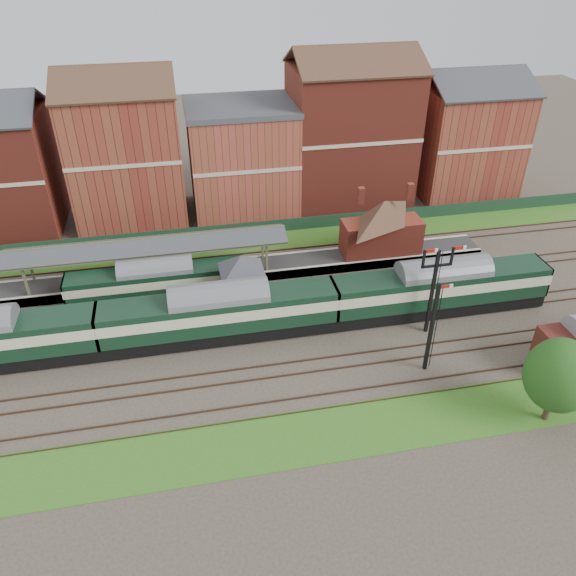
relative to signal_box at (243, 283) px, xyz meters
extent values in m
plane|color=#473D33|center=(3.00, -3.25, -3.19)|extent=(160.00, 160.00, 0.00)
cube|color=#2D6619|center=(3.00, 12.75, -3.16)|extent=(90.00, 4.50, 0.06)
cube|color=#2D6619|center=(3.00, -15.25, -3.16)|extent=(90.00, 5.00, 0.06)
cube|color=#193823|center=(3.00, 14.75, -2.44)|extent=(90.00, 0.12, 1.50)
cube|color=#2D2D2D|center=(-2.00, 6.50, -2.69)|extent=(55.00, 3.40, 1.00)
cube|color=#596C4C|center=(0.00, 0.00, -1.99)|extent=(3.40, 3.20, 2.40)
cube|color=brown|center=(0.00, 0.00, 0.21)|extent=(3.60, 3.40, 2.00)
pyramid|color=#383A3F|center=(0.00, 0.00, 2.01)|extent=(5.40, 5.40, 1.60)
cube|color=maroon|center=(8.00, 0.00, -2.09)|extent=(3.00, 2.40, 2.20)
cube|color=#4C3323|center=(8.00, -0.65, -0.64)|extent=(3.20, 1.34, 0.79)
cube|color=#4C3323|center=(8.00, 0.65, -0.64)|extent=(3.20, 1.34, 0.79)
cube|color=maroon|center=(15.00, 6.50, -0.44)|extent=(8.00, 3.00, 3.50)
pyramid|color=#4C3323|center=(15.00, 6.50, 2.41)|extent=(8.10, 8.10, 2.20)
cube|color=maroon|center=(12.50, 6.50, 2.91)|extent=(0.60, 0.60, 1.60)
cube|color=maroon|center=(17.50, 6.50, 2.91)|extent=(0.60, 0.60, 1.60)
cube|color=brown|center=(-19.00, 5.20, -0.49)|extent=(0.22, 0.22, 3.40)
cube|color=brown|center=(3.00, 7.80, -0.49)|extent=(0.22, 0.22, 3.40)
cube|color=#383A3F|center=(-8.00, 5.55, 1.41)|extent=(26.00, 1.99, 0.90)
cube|color=#383A3F|center=(-8.00, 7.45, 1.41)|extent=(26.00, 1.99, 0.90)
cube|color=brown|center=(-8.00, 6.50, 1.79)|extent=(26.00, 0.20, 0.20)
cube|color=black|center=(15.00, -5.75, 0.81)|extent=(0.25, 0.25, 8.00)
cube|color=black|center=(15.00, -5.75, 3.41)|extent=(2.60, 0.18, 0.18)
cube|color=#B2140F|center=(14.35, -5.75, 4.86)|extent=(1.10, 0.08, 0.25)
cube|color=#B2140F|center=(16.75, -5.75, 4.86)|extent=(1.10, 0.08, 0.25)
cube|color=black|center=(13.00, -10.25, 0.81)|extent=(0.25, 0.25, 8.00)
cube|color=#B2140F|center=(13.55, -10.25, 4.51)|extent=(1.10, 0.08, 0.25)
cube|color=maroon|center=(-10.00, 21.75, 4.31)|extent=(12.00, 10.00, 15.00)
cube|color=#9F4133|center=(3.00, 21.75, 2.81)|extent=(12.00, 10.00, 12.00)
cube|color=maroon|center=(16.00, 21.75, 4.81)|extent=(14.00, 10.00, 16.00)
cube|color=maroon|center=(31.00, 21.75, 3.31)|extent=(12.00, 10.00, 13.00)
cube|color=black|center=(-2.33, -3.25, -2.44)|extent=(19.44, 2.72, 1.19)
cube|color=black|center=(-2.33, -3.25, -0.44)|extent=(19.44, 3.02, 2.81)
cube|color=beige|center=(-2.33, -3.25, -0.10)|extent=(19.46, 3.06, 0.97)
cube|color=slate|center=(-2.33, -3.25, 1.13)|extent=(19.44, 3.02, 0.65)
cube|color=black|center=(17.11, -3.25, -2.44)|extent=(19.44, 2.72, 1.19)
cube|color=black|center=(17.11, -3.25, -0.44)|extent=(19.44, 3.02, 2.81)
cube|color=beige|center=(17.11, -3.25, -0.10)|extent=(19.46, 3.06, 0.97)
cube|color=slate|center=(17.11, -3.25, 1.13)|extent=(19.44, 3.02, 0.65)
cube|color=black|center=(-7.41, 3.25, -2.54)|extent=(16.02, 2.24, 0.98)
cube|color=black|center=(-7.41, 3.25, -0.90)|extent=(16.02, 2.49, 2.31)
cube|color=beige|center=(-7.41, 3.25, -0.62)|extent=(16.04, 2.53, 0.80)
cube|color=slate|center=(-7.41, 3.25, 0.40)|extent=(16.02, 2.49, 0.53)
cube|color=black|center=(24.52, -12.25, -2.57)|extent=(6.10, 2.25, 0.92)
cylinder|color=#382619|center=(19.26, -16.97, -1.60)|extent=(0.44, 0.44, 3.19)
ellipsoid|color=#174714|center=(19.26, -16.97, 0.95)|extent=(4.69, 4.69, 5.39)
camera|label=1|loc=(-4.23, -40.94, 26.66)|focal=35.00mm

